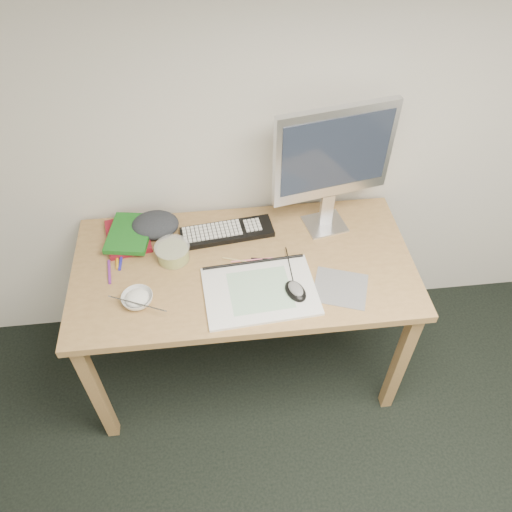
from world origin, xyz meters
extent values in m
plane|color=silver|center=(0.00, 1.80, 1.30)|extent=(3.60, 0.00, 3.60)
cube|color=tan|center=(-0.85, 1.13, 0.36)|extent=(0.05, 0.05, 0.71)
cube|color=tan|center=(0.45, 1.13, 0.36)|extent=(0.05, 0.05, 0.71)
cube|color=tan|center=(-0.85, 1.73, 0.36)|extent=(0.05, 0.05, 0.71)
cube|color=tan|center=(0.45, 1.73, 0.36)|extent=(0.05, 0.05, 0.71)
cube|color=tan|center=(-0.20, 1.43, 0.73)|extent=(1.40, 0.70, 0.03)
cube|color=slate|center=(0.17, 1.26, 0.75)|extent=(0.26, 0.24, 0.00)
cube|color=silver|center=(-0.15, 1.27, 0.76)|extent=(0.45, 0.34, 0.01)
cube|color=black|center=(-0.25, 1.62, 0.76)|extent=(0.41, 0.17, 0.02)
cube|color=silver|center=(0.18, 1.63, 0.75)|extent=(0.20, 0.18, 0.01)
cube|color=silver|center=(0.18, 1.63, 0.84)|extent=(0.06, 0.03, 0.16)
cube|color=silver|center=(0.18, 1.63, 1.13)|extent=(0.49, 0.13, 0.40)
cube|color=black|center=(0.18, 1.63, 1.14)|extent=(0.44, 0.09, 0.31)
ellipsoid|color=black|center=(-0.01, 1.25, 0.78)|extent=(0.11, 0.13, 0.04)
imported|color=silver|center=(-0.62, 1.28, 0.77)|extent=(0.13, 0.13, 0.04)
cylinder|color=#BBBABD|center=(-0.62, 1.24, 0.79)|extent=(0.22, 0.11, 0.02)
cylinder|color=gold|center=(-0.48, 1.49, 0.79)|extent=(0.16, 0.16, 0.07)
cube|color=maroon|center=(-0.68, 1.64, 0.76)|extent=(0.22, 0.26, 0.02)
cube|color=#1A681C|center=(-0.67, 1.63, 0.78)|extent=(0.21, 0.26, 0.02)
ellipsoid|color=#222529|center=(-0.56, 1.67, 0.79)|extent=(0.20, 0.18, 0.07)
cylinder|color=pink|center=(-0.16, 1.45, 0.75)|extent=(0.17, 0.01, 0.01)
cylinder|color=tan|center=(-0.20, 1.44, 0.75)|extent=(0.17, 0.07, 0.01)
cylinder|color=black|center=(-0.08, 1.44, 0.75)|extent=(0.17, 0.04, 0.01)
cylinder|color=#2321B4|center=(-0.70, 1.52, 0.76)|extent=(0.02, 0.13, 0.01)
cylinder|color=orange|center=(-0.72, 1.52, 0.76)|extent=(0.02, 0.13, 0.01)
cylinder|color=#712790|center=(-0.74, 1.44, 0.76)|extent=(0.03, 0.13, 0.01)
camera|label=1|loc=(-0.30, 0.04, 2.26)|focal=35.00mm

